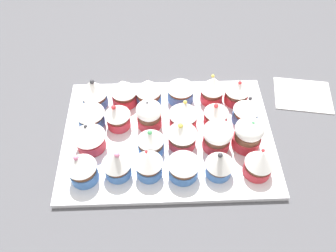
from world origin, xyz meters
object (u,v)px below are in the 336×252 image
at_px(cupcake_11, 89,112).
at_px(cupcake_8, 183,114).
at_px(cupcake_9, 149,114).
at_px(cupcake_19, 184,164).
at_px(cupcake_0, 237,91).
at_px(cupcake_18, 220,163).
at_px(cupcake_6, 246,110).
at_px(cupcake_13, 217,136).
at_px(cupcake_15, 151,140).
at_px(cupcake_1, 213,88).
at_px(cupcake_10, 118,115).
at_px(cupcake_20, 149,163).
at_px(cupcake_16, 89,137).
at_px(cupcake_4, 124,91).
at_px(cupcake_7, 216,113).
at_px(baking_tray, 168,136).
at_px(cupcake_5, 93,92).
at_px(cupcake_17, 260,162).
at_px(cupcake_14, 182,134).
at_px(cupcake_3, 148,91).
at_px(cupcake_2, 181,89).
at_px(napkin, 303,95).
at_px(cupcake_12, 248,134).
at_px(cupcake_22, 82,168).
at_px(cupcake_21, 116,163).

bearing_deg(cupcake_11, cupcake_8, 176.77).
relative_size(cupcake_9, cupcake_19, 0.98).
height_order(cupcake_0, cupcake_18, cupcake_18).
relative_size(cupcake_6, cupcake_13, 1.04).
relative_size(cupcake_0, cupcake_15, 0.91).
bearing_deg(cupcake_1, cupcake_18, 87.59).
height_order(cupcake_10, cupcake_20, cupcake_20).
distance_m(cupcake_15, cupcake_16, 0.13).
distance_m(cupcake_4, cupcake_8, 0.15).
relative_size(cupcake_1, cupcake_11, 1.06).
bearing_deg(cupcake_7, cupcake_20, 40.65).
bearing_deg(baking_tray, cupcake_16, 9.15).
distance_m(cupcake_8, cupcake_15, 0.10).
height_order(cupcake_5, cupcake_6, cupcake_5).
distance_m(cupcake_7, cupcake_13, 0.07).
height_order(cupcake_15, cupcake_17, same).
height_order(cupcake_6, cupcake_19, cupcake_19).
bearing_deg(cupcake_14, cupcake_1, -121.51).
distance_m(cupcake_3, cupcake_4, 0.06).
height_order(cupcake_13, cupcake_19, cupcake_19).
xyz_separation_m(cupcake_15, cupcake_18, (-0.14, 0.06, 0.00)).
height_order(cupcake_5, cupcake_8, cupcake_5).
bearing_deg(cupcake_15, cupcake_18, 156.06).
bearing_deg(cupcake_19, cupcake_11, -35.42).
distance_m(cupcake_2, napkin, 0.31).
bearing_deg(cupcake_6, cupcake_18, 60.71).
distance_m(cupcake_11, cupcake_17, 0.38).
bearing_deg(cupcake_13, cupcake_5, -26.24).
bearing_deg(baking_tray, cupcake_4, -45.73).
height_order(baking_tray, cupcake_12, cupcake_12).
relative_size(cupcake_11, cupcake_15, 0.97).
relative_size(baking_tray, cupcake_12, 6.02).
xyz_separation_m(cupcake_16, cupcake_18, (-0.27, 0.08, 0.00)).
relative_size(cupcake_13, cupcake_19, 0.93).
xyz_separation_m(cupcake_15, cupcake_17, (-0.22, 0.06, 0.00)).
bearing_deg(cupcake_1, cupcake_15, 44.31).
xyz_separation_m(cupcake_3, cupcake_22, (0.13, 0.21, 0.00)).
xyz_separation_m(cupcake_7, cupcake_20, (0.15, 0.13, 0.01)).
distance_m(cupcake_0, cupcake_3, 0.21).
height_order(cupcake_8, cupcake_21, same).
height_order(baking_tray, cupcake_3, cupcake_3).
bearing_deg(cupcake_9, cupcake_14, 140.78).
bearing_deg(napkin, cupcake_22, 23.44).
bearing_deg(cupcake_6, cupcake_7, 4.71).
bearing_deg(cupcake_0, cupcake_9, 17.62).
relative_size(cupcake_8, cupcake_10, 1.10).
bearing_deg(cupcake_20, cupcake_3, -89.87).
bearing_deg(cupcake_14, cupcake_11, -18.17).
height_order(cupcake_1, cupcake_20, cupcake_1).
bearing_deg(cupcake_9, cupcake_17, 148.76).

